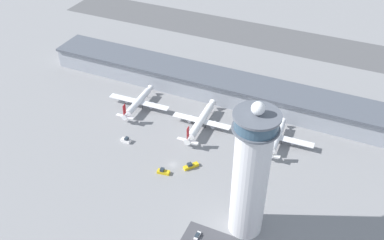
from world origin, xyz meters
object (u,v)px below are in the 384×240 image
(control_tower, at_px, (251,174))
(service_truck_catering, at_px, (163,172))
(service_truck_baggage, at_px, (126,140))
(airplane_gate_bravo, at_px, (201,121))
(airplane_gate_charlie, at_px, (277,137))
(car_navy_sedan, at_px, (197,236))
(service_truck_fuel, at_px, (191,166))
(airplane_gate_alpha, at_px, (138,102))

(control_tower, distance_m, service_truck_catering, 60.22)
(service_truck_catering, distance_m, service_truck_baggage, 33.34)
(airplane_gate_bravo, height_order, airplane_gate_charlie, airplane_gate_bravo)
(airplane_gate_charlie, relative_size, car_navy_sedan, 8.61)
(car_navy_sedan, bearing_deg, service_truck_fuel, 118.08)
(airplane_gate_alpha, xyz_separation_m, car_navy_sedan, (71.95, -74.03, -4.00))
(airplane_gate_alpha, relative_size, service_truck_baggage, 6.80)
(control_tower, distance_m, service_truck_baggage, 90.14)
(airplane_gate_charlie, xyz_separation_m, service_truck_fuel, (-35.38, -37.38, -3.20))
(airplane_gate_bravo, height_order, service_truck_fuel, airplane_gate_bravo)
(control_tower, relative_size, airplane_gate_alpha, 1.71)
(control_tower, relative_size, airplane_gate_bravo, 1.64)
(service_truck_baggage, xyz_separation_m, car_navy_sedan, (62.11, -42.84, -0.55))
(airplane_gate_charlie, bearing_deg, car_navy_sedan, -100.98)
(airplane_gate_bravo, distance_m, service_truck_catering, 43.40)
(service_truck_catering, xyz_separation_m, service_truck_baggage, (-30.36, 13.78, 0.09))
(control_tower, height_order, airplane_gate_bravo, control_tower)
(airplane_gate_alpha, bearing_deg, airplane_gate_charlie, 1.33)
(airplane_gate_alpha, relative_size, airplane_gate_bravo, 0.96)
(service_truck_baggage, height_order, car_navy_sedan, service_truck_baggage)
(car_navy_sedan, bearing_deg, control_tower, 38.62)
(service_truck_fuel, distance_m, car_navy_sedan, 43.83)
(airplane_gate_charlie, bearing_deg, control_tower, -87.78)
(control_tower, xyz_separation_m, car_navy_sedan, (-17.17, -13.71, -32.04))
(control_tower, relative_size, car_navy_sedan, 14.51)
(control_tower, distance_m, airplane_gate_alpha, 111.21)
(airplane_gate_bravo, height_order, service_truck_catering, airplane_gate_bravo)
(airplane_gate_bravo, distance_m, service_truck_baggage, 44.13)
(service_truck_fuel, bearing_deg, control_tower, -33.44)
(control_tower, bearing_deg, airplane_gate_charlie, 92.22)
(control_tower, height_order, airplane_gate_charlie, control_tower)
(service_truck_catering, bearing_deg, airplane_gate_charlie, 45.30)
(airplane_gate_charlie, xyz_separation_m, car_navy_sedan, (-14.75, -76.05, -3.70))
(service_truck_fuel, relative_size, service_truck_baggage, 1.35)
(service_truck_catering, relative_size, service_truck_baggage, 1.15)
(service_truck_baggage, bearing_deg, service_truck_catering, -24.40)
(airplane_gate_bravo, bearing_deg, service_truck_baggage, -138.04)
(airplane_gate_bravo, bearing_deg, car_navy_sedan, -67.87)
(airplane_gate_alpha, distance_m, service_truck_baggage, 32.89)
(airplane_gate_charlie, height_order, service_truck_baggage, airplane_gate_charlie)
(airplane_gate_alpha, bearing_deg, car_navy_sedan, -45.81)
(control_tower, distance_m, service_truck_fuel, 55.20)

